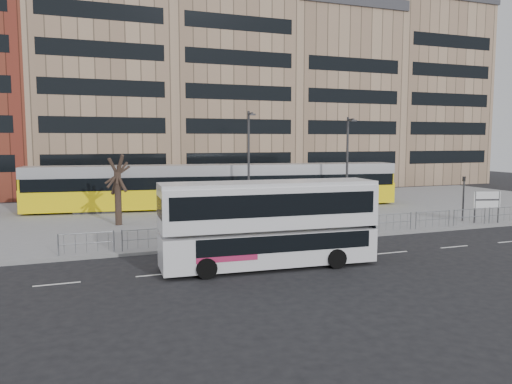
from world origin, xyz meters
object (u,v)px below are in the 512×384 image
object	(u,v)px
double_decker_bus	(269,221)
lamp_post_west	(249,158)
station_sign	(487,201)
ad_panel	(345,217)
traffic_light_west	(211,205)
bare_tree	(117,153)
traffic_light_east	(464,193)
lamp_post_east	(348,160)
pedestrian	(222,212)
tram	(219,186)

from	to	relation	value
double_decker_bus	lamp_post_west	bearing A→B (deg)	77.22
lamp_post_west	station_sign	bearing A→B (deg)	-35.90
ad_panel	station_sign	bearing A→B (deg)	-5.95
double_decker_bus	ad_panel	size ratio (longest dim) A/B	6.44
ad_panel	traffic_light_west	size ratio (longest dim) A/B	0.49
ad_panel	bare_tree	world-z (taller)	bare_tree
traffic_light_east	lamp_post_west	distance (m)	15.53
ad_panel	lamp_post_east	bearing A→B (deg)	55.78
lamp_post_west	traffic_light_east	bearing A→B (deg)	-34.16
station_sign	ad_panel	xyz separation A→B (m)	(-10.63, 0.60, -0.58)
traffic_light_east	lamp_post_east	world-z (taller)	lamp_post_east
ad_panel	pedestrian	distance (m)	7.98
tram	station_sign	xyz separation A→B (m)	(14.83, -13.71, -0.32)
double_decker_bus	traffic_light_east	xyz separation A→B (m)	(17.17, 6.48, 0.01)
traffic_light_east	bare_tree	distance (m)	23.72
lamp_post_west	lamp_post_east	world-z (taller)	lamp_post_west
station_sign	traffic_light_east	size ratio (longest dim) A/B	0.69
lamp_post_east	station_sign	bearing A→B (deg)	-54.66
pedestrian	traffic_light_east	xyz separation A→B (m)	(16.22, -4.04, 1.08)
double_decker_bus	tram	distance (m)	19.25
station_sign	lamp_post_west	size ratio (longest dim) A/B	0.27
traffic_light_east	lamp_post_west	xyz separation A→B (m)	(-12.71, 8.63, 2.28)
lamp_post_east	bare_tree	size ratio (longest dim) A/B	1.10
bare_tree	lamp_post_east	bearing A→B (deg)	1.40
bare_tree	station_sign	bearing A→B (deg)	-18.58
traffic_light_west	pedestrian	bearing A→B (deg)	80.51
station_sign	bare_tree	world-z (taller)	bare_tree
pedestrian	traffic_light_east	bearing A→B (deg)	-104.62
pedestrian	lamp_post_west	bearing A→B (deg)	-38.05
double_decker_bus	bare_tree	bearing A→B (deg)	116.04
pedestrian	traffic_light_west	distance (m)	4.81
traffic_light_west	double_decker_bus	bearing A→B (deg)	-66.12
tram	traffic_light_west	size ratio (longest dim) A/B	9.85
ad_panel	lamp_post_east	world-z (taller)	lamp_post_east
traffic_light_west	lamp_post_east	distance (m)	15.20
pedestrian	lamp_post_west	distance (m)	6.68
traffic_light_east	bare_tree	xyz separation A→B (m)	(-22.59, 6.67, 2.80)
lamp_post_west	bare_tree	world-z (taller)	lamp_post_west
double_decker_bus	station_sign	size ratio (longest dim) A/B	4.63
tram	pedestrian	size ratio (longest dim) A/B	17.05
pedestrian	lamp_post_east	size ratio (longest dim) A/B	0.24
double_decker_bus	pedestrian	xyz separation A→B (m)	(0.95, 10.52, -1.06)
ad_panel	traffic_light_west	distance (m)	8.49
station_sign	traffic_light_west	size ratio (longest dim) A/B	0.69
pedestrian	lamp_post_west	world-z (taller)	lamp_post_west
tram	ad_panel	distance (m)	13.79
tram	ad_panel	world-z (taller)	tram
tram	traffic_light_east	distance (m)	18.72
ad_panel	pedestrian	xyz separation A→B (m)	(-6.48, 4.66, -0.00)
double_decker_bus	lamp_post_west	size ratio (longest dim) A/B	1.27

